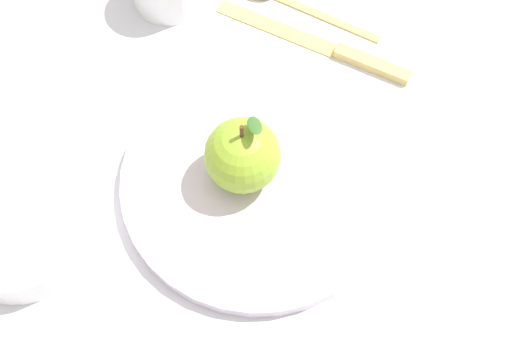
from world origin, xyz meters
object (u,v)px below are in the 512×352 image
at_px(dinner_plate, 256,181).
at_px(knife, 329,48).
at_px(apple, 243,155).
at_px(side_bowl, 17,223).

bearing_deg(dinner_plate, knife, 44.68).
relative_size(apple, side_bowl, 0.64).
height_order(apple, side_bowl, apple).
height_order(side_bowl, knife, side_bowl).
distance_m(dinner_plate, apple, 0.04).
bearing_deg(knife, dinner_plate, -135.32).
distance_m(side_bowl, knife, 0.36).
bearing_deg(dinner_plate, apple, 137.10).
distance_m(apple, side_bowl, 0.21).
bearing_deg(apple, dinner_plate, -42.90).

